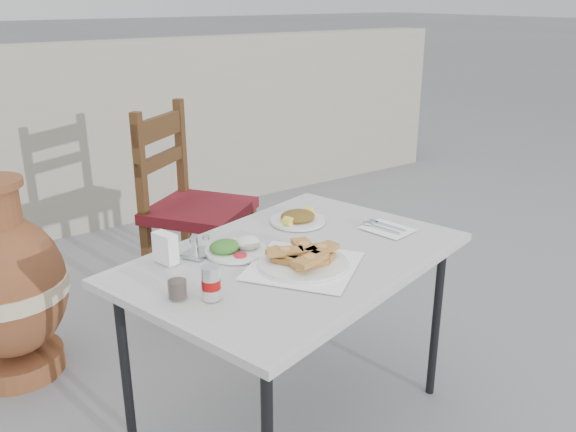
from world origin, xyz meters
TOP-DOWN VIEW (x-y plane):
  - ground at (0.00, 0.00)m, footprint 80.00×80.00m
  - cafe_table at (-0.10, 0.05)m, footprint 1.26×1.01m
  - pide_plate at (-0.14, -0.04)m, footprint 0.45×0.45m
  - salad_rice_plate at (-0.26, 0.17)m, footprint 0.21×0.21m
  - salad_chopped_plate at (0.08, 0.28)m, footprint 0.20×0.20m
  - soda_can at (-0.48, -0.07)m, footprint 0.05×0.05m
  - cola_glass at (-0.55, -0.00)m, footprint 0.06×0.06m
  - napkin_holder at (-0.48, 0.23)m, footprint 0.07×0.09m
  - condiment_caddy at (-0.37, 0.23)m, footprint 0.12×0.11m
  - cutlery_napkin at (0.30, 0.05)m, footprint 0.16×0.19m
  - chair at (0.04, 1.10)m, footprint 0.61×0.61m
  - terracotta_urn at (-0.84, 0.98)m, footprint 0.48×0.48m
  - back_wall at (0.00, 2.50)m, footprint 6.00×0.25m

SIDE VIEW (x-z plane):
  - ground at x=0.00m, z-range 0.00..0.00m
  - terracotta_urn at x=-0.84m, z-range -0.03..0.80m
  - chair at x=0.04m, z-range 0.02..1.01m
  - back_wall at x=0.00m, z-range 0.00..1.20m
  - cafe_table at x=-0.10m, z-range 0.29..0.96m
  - cutlery_napkin at x=0.30m, z-range 0.67..0.68m
  - salad_chopped_plate at x=0.08m, z-range 0.67..0.71m
  - salad_rice_plate at x=-0.26m, z-range 0.67..0.72m
  - condiment_caddy at x=-0.37m, z-range 0.66..0.73m
  - pide_plate at x=-0.14m, z-range 0.67..0.74m
  - cola_glass at x=-0.55m, z-range 0.67..0.75m
  - soda_can at x=-0.48m, z-range 0.67..0.77m
  - napkin_holder at x=-0.48m, z-range 0.67..0.77m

